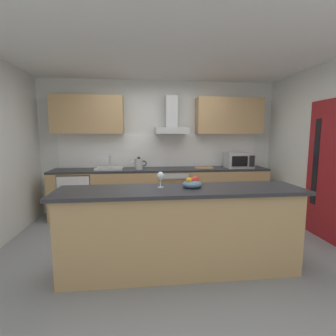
{
  "coord_description": "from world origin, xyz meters",
  "views": [
    {
      "loc": [
        -0.39,
        -3.28,
        1.54
      ],
      "look_at": [
        0.01,
        0.42,
        1.05
      ],
      "focal_mm": 26.87,
      "sensor_mm": 36.0,
      "label": 1
    }
  ],
  "objects_px": {
    "oven": "(172,191)",
    "refrigerator": "(78,195)",
    "sink": "(109,168)",
    "microwave": "(239,160)",
    "fruit_bowl": "(192,183)",
    "range_hood": "(171,122)",
    "chopping_board": "(204,168)",
    "kettle": "(139,164)",
    "wine_glass": "(161,177)"
  },
  "relations": [
    {
      "from": "refrigerator",
      "to": "microwave",
      "type": "bearing_deg",
      "value": -0.47
    },
    {
      "from": "refrigerator",
      "to": "kettle",
      "type": "xyz_separation_m",
      "value": [
        1.14,
        -0.03,
        0.58
      ]
    },
    {
      "from": "wine_glass",
      "to": "chopping_board",
      "type": "distance_m",
      "value": 2.21
    },
    {
      "from": "sink",
      "to": "kettle",
      "type": "xyz_separation_m",
      "value": [
        0.55,
        -0.04,
        0.08
      ]
    },
    {
      "from": "chopping_board",
      "to": "sink",
      "type": "bearing_deg",
      "value": 178.89
    },
    {
      "from": "refrigerator",
      "to": "kettle",
      "type": "bearing_deg",
      "value": -1.56
    },
    {
      "from": "wine_glass",
      "to": "refrigerator",
      "type": "bearing_deg",
      "value": 125.04
    },
    {
      "from": "microwave",
      "to": "kettle",
      "type": "distance_m",
      "value": 1.94
    },
    {
      "from": "wine_glass",
      "to": "chopping_board",
      "type": "height_order",
      "value": "wine_glass"
    },
    {
      "from": "refrigerator",
      "to": "range_hood",
      "type": "height_order",
      "value": "range_hood"
    },
    {
      "from": "refrigerator",
      "to": "microwave",
      "type": "xyz_separation_m",
      "value": [
        3.08,
        -0.03,
        0.62
      ]
    },
    {
      "from": "refrigerator",
      "to": "fruit_bowl",
      "type": "relative_size",
      "value": 3.86
    },
    {
      "from": "refrigerator",
      "to": "chopping_board",
      "type": "xyz_separation_m",
      "value": [
        2.38,
        -0.02,
        0.49
      ]
    },
    {
      "from": "oven",
      "to": "fruit_bowl",
      "type": "bearing_deg",
      "value": -90.87
    },
    {
      "from": "microwave",
      "to": "wine_glass",
      "type": "xyz_separation_m",
      "value": [
        -1.69,
        -1.96,
        0.03
      ]
    },
    {
      "from": "sink",
      "to": "chopping_board",
      "type": "xyz_separation_m",
      "value": [
        1.8,
        -0.03,
        -0.02
      ]
    },
    {
      "from": "refrigerator",
      "to": "sink",
      "type": "height_order",
      "value": "sink"
    },
    {
      "from": "sink",
      "to": "fruit_bowl",
      "type": "height_order",
      "value": "sink"
    },
    {
      "from": "sink",
      "to": "range_hood",
      "type": "xyz_separation_m",
      "value": [
        1.18,
        0.12,
        0.86
      ]
    },
    {
      "from": "oven",
      "to": "kettle",
      "type": "distance_m",
      "value": 0.84
    },
    {
      "from": "sink",
      "to": "wine_glass",
      "type": "distance_m",
      "value": 2.15
    },
    {
      "from": "oven",
      "to": "range_hood",
      "type": "xyz_separation_m",
      "value": [
        0.0,
        0.13,
        1.33
      ]
    },
    {
      "from": "sink",
      "to": "chopping_board",
      "type": "distance_m",
      "value": 1.8
    },
    {
      "from": "sink",
      "to": "kettle",
      "type": "bearing_deg",
      "value": -4.64
    },
    {
      "from": "sink",
      "to": "wine_glass",
      "type": "xyz_separation_m",
      "value": [
        0.8,
        -1.99,
        0.16
      ]
    },
    {
      "from": "oven",
      "to": "fruit_bowl",
      "type": "distance_m",
      "value": 2.09
    },
    {
      "from": "range_hood",
      "to": "chopping_board",
      "type": "distance_m",
      "value": 1.08
    },
    {
      "from": "sink",
      "to": "wine_glass",
      "type": "relative_size",
      "value": 2.81
    },
    {
      "from": "fruit_bowl",
      "to": "chopping_board",
      "type": "bearing_deg",
      "value": 72.13
    },
    {
      "from": "oven",
      "to": "sink",
      "type": "relative_size",
      "value": 1.6
    },
    {
      "from": "range_hood",
      "to": "chopping_board",
      "type": "relative_size",
      "value": 2.12
    },
    {
      "from": "wine_glass",
      "to": "range_hood",
      "type": "bearing_deg",
      "value": 79.75
    },
    {
      "from": "fruit_bowl",
      "to": "sink",
      "type": "bearing_deg",
      "value": 119.55
    },
    {
      "from": "oven",
      "to": "microwave",
      "type": "height_order",
      "value": "microwave"
    },
    {
      "from": "microwave",
      "to": "chopping_board",
      "type": "xyz_separation_m",
      "value": [
        -0.7,
        0.0,
        -0.14
      ]
    },
    {
      "from": "oven",
      "to": "chopping_board",
      "type": "distance_m",
      "value": 0.76
    },
    {
      "from": "oven",
      "to": "wine_glass",
      "type": "xyz_separation_m",
      "value": [
        -0.38,
        -1.98,
        0.62
      ]
    },
    {
      "from": "microwave",
      "to": "wine_glass",
      "type": "height_order",
      "value": "microwave"
    },
    {
      "from": "refrigerator",
      "to": "wine_glass",
      "type": "bearing_deg",
      "value": -54.96
    },
    {
      "from": "oven",
      "to": "chopping_board",
      "type": "height_order",
      "value": "chopping_board"
    },
    {
      "from": "range_hood",
      "to": "kettle",
      "type": "bearing_deg",
      "value": -165.51
    },
    {
      "from": "wine_glass",
      "to": "fruit_bowl",
      "type": "distance_m",
      "value": 0.36
    },
    {
      "from": "kettle",
      "to": "chopping_board",
      "type": "distance_m",
      "value": 1.25
    },
    {
      "from": "refrigerator",
      "to": "fruit_bowl",
      "type": "xyz_separation_m",
      "value": [
        1.74,
        -2.02,
        0.58
      ]
    },
    {
      "from": "microwave",
      "to": "kettle",
      "type": "height_order",
      "value": "microwave"
    },
    {
      "from": "wine_glass",
      "to": "kettle",
      "type": "bearing_deg",
      "value": 97.29
    },
    {
      "from": "refrigerator",
      "to": "wine_glass",
      "type": "distance_m",
      "value": 2.51
    },
    {
      "from": "oven",
      "to": "refrigerator",
      "type": "relative_size",
      "value": 0.94
    },
    {
      "from": "oven",
      "to": "microwave",
      "type": "xyz_separation_m",
      "value": [
        1.31,
        -0.03,
        0.59
      ]
    },
    {
      "from": "oven",
      "to": "refrigerator",
      "type": "bearing_deg",
      "value": -179.91
    }
  ]
}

